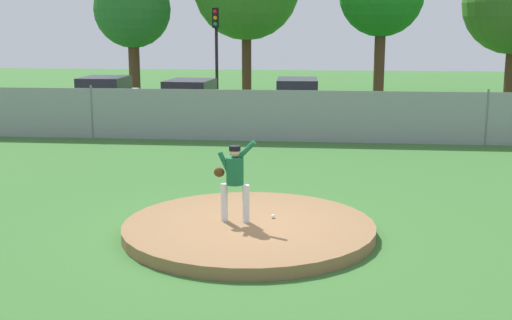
# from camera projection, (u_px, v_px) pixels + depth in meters

# --- Properties ---
(ground_plane) EXTENTS (80.00, 80.00, 0.00)m
(ground_plane) POSITION_uv_depth(u_px,v_px,m) (274.00, 166.00, 18.02)
(ground_plane) COLOR #386B2D
(asphalt_strip) EXTENTS (44.00, 7.00, 0.01)m
(asphalt_strip) POSITION_uv_depth(u_px,v_px,m) (290.00, 122.00, 26.30)
(asphalt_strip) COLOR #2B2B2D
(asphalt_strip) RESTS_ON ground_plane
(pitchers_mound) EXTENTS (4.65, 4.65, 0.21)m
(pitchers_mound) POSITION_uv_depth(u_px,v_px,m) (249.00, 229.00, 12.15)
(pitchers_mound) COLOR olive
(pitchers_mound) RESTS_ON ground_plane
(pitcher_youth) EXTENTS (0.80, 0.32, 1.54)m
(pitcher_youth) POSITION_uv_depth(u_px,v_px,m) (234.00, 175.00, 12.06)
(pitcher_youth) COLOR silver
(pitcher_youth) RESTS_ON pitchers_mound
(baseball) EXTENTS (0.07, 0.07, 0.07)m
(baseball) POSITION_uv_depth(u_px,v_px,m) (273.00, 216.00, 12.43)
(baseball) COLOR white
(baseball) RESTS_ON pitchers_mound
(chainlink_fence) EXTENTS (32.70, 0.07, 1.81)m
(chainlink_fence) POSITION_uv_depth(u_px,v_px,m) (283.00, 116.00, 21.75)
(chainlink_fence) COLOR gray
(chainlink_fence) RESTS_ON ground_plane
(parked_car_champagne) EXTENTS (2.16, 4.25, 1.63)m
(parked_car_champagne) POSITION_uv_depth(u_px,v_px,m) (190.00, 101.00, 26.87)
(parked_car_champagne) COLOR tan
(parked_car_champagne) RESTS_ON ground_plane
(parked_car_white) EXTENTS (2.00, 4.05, 1.71)m
(parked_car_white) POSITION_uv_depth(u_px,v_px,m) (105.00, 99.00, 27.37)
(parked_car_white) COLOR silver
(parked_car_white) RESTS_ON ground_plane
(parked_car_silver) EXTENTS (1.91, 4.46, 1.72)m
(parked_car_silver) POSITION_uv_depth(u_px,v_px,m) (297.00, 101.00, 26.36)
(parked_car_silver) COLOR #B7BABF
(parked_car_silver) RESTS_ON ground_plane
(traffic_cone_orange) EXTENTS (0.40, 0.40, 0.55)m
(traffic_cone_orange) POSITION_uv_depth(u_px,v_px,m) (419.00, 117.00, 25.97)
(traffic_cone_orange) COLOR orange
(traffic_cone_orange) RESTS_ON asphalt_strip
(traffic_light_near) EXTENTS (0.28, 0.46, 4.58)m
(traffic_light_near) POSITION_uv_depth(u_px,v_px,m) (216.00, 40.00, 30.15)
(traffic_light_near) COLOR black
(traffic_light_near) RESTS_ON ground_plane
(tree_broad_right) EXTENTS (3.98, 3.98, 6.61)m
(tree_broad_right) POSITION_uv_depth(u_px,v_px,m) (132.00, 10.00, 34.20)
(tree_broad_right) COLOR #4C331E
(tree_broad_right) RESTS_ON ground_plane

